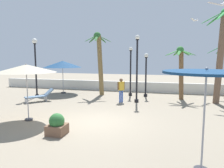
{
  "coord_description": "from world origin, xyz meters",
  "views": [
    {
      "loc": [
        3.19,
        -9.04,
        3.01
      ],
      "look_at": [
        0.0,
        3.25,
        1.4
      ],
      "focal_mm": 33.66,
      "sensor_mm": 36.0,
      "label": 1
    }
  ],
  "objects_px": {
    "lounge_chair_0": "(39,96)",
    "seagull_2": "(223,4)",
    "palm_tree_3": "(222,47)",
    "patio_umbrella_1": "(206,77)",
    "patio_umbrella_2": "(63,64)",
    "palm_tree_0": "(181,66)",
    "guest_0": "(121,88)",
    "planter": "(57,125)",
    "palm_tree_2": "(99,57)",
    "lamp_post_3": "(137,66)",
    "lamp_post_1": "(131,70)",
    "seagull_1": "(195,20)",
    "patio_umbrella_0": "(26,69)",
    "lamp_post_0": "(35,60)",
    "lamp_post_2": "(146,73)"
  },
  "relations": [
    {
      "from": "lounge_chair_0",
      "to": "seagull_2",
      "type": "distance_m",
      "value": 11.96
    },
    {
      "from": "patio_umbrella_0",
      "to": "lamp_post_3",
      "type": "bearing_deg",
      "value": 50.49
    },
    {
      "from": "lamp_post_0",
      "to": "planter",
      "type": "bearing_deg",
      "value": -50.93
    },
    {
      "from": "lamp_post_0",
      "to": "palm_tree_3",
      "type": "bearing_deg",
      "value": 4.43
    },
    {
      "from": "lamp_post_3",
      "to": "lounge_chair_0",
      "type": "relative_size",
      "value": 2.51
    },
    {
      "from": "lamp_post_1",
      "to": "planter",
      "type": "xyz_separation_m",
      "value": [
        -1.37,
        -9.11,
        -1.65
      ]
    },
    {
      "from": "palm_tree_0",
      "to": "seagull_2",
      "type": "relative_size",
      "value": 2.79
    },
    {
      "from": "palm_tree_2",
      "to": "lamp_post_3",
      "type": "height_order",
      "value": "palm_tree_2"
    },
    {
      "from": "lamp_post_0",
      "to": "seagull_2",
      "type": "bearing_deg",
      "value": -15.55
    },
    {
      "from": "palm_tree_3",
      "to": "patio_umbrella_1",
      "type": "bearing_deg",
      "value": -104.58
    },
    {
      "from": "patio_umbrella_0",
      "to": "guest_0",
      "type": "height_order",
      "value": "patio_umbrella_0"
    },
    {
      "from": "lamp_post_0",
      "to": "lamp_post_2",
      "type": "xyz_separation_m",
      "value": [
        8.02,
        2.3,
        -0.94
      ]
    },
    {
      "from": "lamp_post_1",
      "to": "lounge_chair_0",
      "type": "distance_m",
      "value": 7.01
    },
    {
      "from": "palm_tree_0",
      "to": "patio_umbrella_1",
      "type": "bearing_deg",
      "value": -90.03
    },
    {
      "from": "patio_umbrella_1",
      "to": "lounge_chair_0",
      "type": "height_order",
      "value": "patio_umbrella_1"
    },
    {
      "from": "planter",
      "to": "lamp_post_3",
      "type": "bearing_deg",
      "value": 72.1
    },
    {
      "from": "lounge_chair_0",
      "to": "planter",
      "type": "xyz_separation_m",
      "value": [
        4.3,
        -5.33,
        -0.01
      ]
    },
    {
      "from": "patio_umbrella_2",
      "to": "palm_tree_0",
      "type": "distance_m",
      "value": 9.43
    },
    {
      "from": "lamp_post_3",
      "to": "seagull_2",
      "type": "height_order",
      "value": "seagull_2"
    },
    {
      "from": "lamp_post_0",
      "to": "patio_umbrella_1",
      "type": "bearing_deg",
      "value": -37.91
    },
    {
      "from": "patio_umbrella_2",
      "to": "palm_tree_0",
      "type": "xyz_separation_m",
      "value": [
        9.42,
        -0.31,
        -0.03
      ]
    },
    {
      "from": "lamp_post_1",
      "to": "palm_tree_3",
      "type": "bearing_deg",
      "value": -13.0
    },
    {
      "from": "palm_tree_3",
      "to": "guest_0",
      "type": "bearing_deg",
      "value": -169.15
    },
    {
      "from": "palm_tree_2",
      "to": "patio_umbrella_1",
      "type": "bearing_deg",
      "value": -59.18
    },
    {
      "from": "patio_umbrella_0",
      "to": "patio_umbrella_1",
      "type": "distance_m",
      "value": 7.86
    },
    {
      "from": "seagull_1",
      "to": "lamp_post_1",
      "type": "bearing_deg",
      "value": -162.74
    },
    {
      "from": "patio_umbrella_0",
      "to": "palm_tree_0",
      "type": "bearing_deg",
      "value": 44.49
    },
    {
      "from": "palm_tree_3",
      "to": "lamp_post_0",
      "type": "relative_size",
      "value": 1.38
    },
    {
      "from": "patio_umbrella_1",
      "to": "planter",
      "type": "xyz_separation_m",
      "value": [
        -5.06,
        1.48,
        -2.13
      ]
    },
    {
      "from": "patio_umbrella_1",
      "to": "patio_umbrella_2",
      "type": "relative_size",
      "value": 0.88
    },
    {
      "from": "guest_0",
      "to": "planter",
      "type": "distance_m",
      "value": 6.63
    },
    {
      "from": "lamp_post_1",
      "to": "guest_0",
      "type": "distance_m",
      "value": 2.82
    },
    {
      "from": "patio_umbrella_2",
      "to": "lamp_post_1",
      "type": "distance_m",
      "value": 5.74
    },
    {
      "from": "patio_umbrella_1",
      "to": "palm_tree_2",
      "type": "xyz_separation_m",
      "value": [
        -6.16,
        10.33,
        0.53
      ]
    },
    {
      "from": "planter",
      "to": "lamp_post_1",
      "type": "bearing_deg",
      "value": 81.46
    },
    {
      "from": "palm_tree_2",
      "to": "guest_0",
      "type": "distance_m",
      "value": 3.87
    },
    {
      "from": "patio_umbrella_1",
      "to": "lamp_post_3",
      "type": "relative_size",
      "value": 0.62
    },
    {
      "from": "lamp_post_0",
      "to": "lounge_chair_0",
      "type": "distance_m",
      "value": 3.0
    },
    {
      "from": "patio_umbrella_2",
      "to": "lamp_post_1",
      "type": "relative_size",
      "value": 0.83
    },
    {
      "from": "palm_tree_3",
      "to": "seagull_1",
      "type": "xyz_separation_m",
      "value": [
        -1.33,
        2.88,
        2.17
      ]
    },
    {
      "from": "patio_umbrella_0",
      "to": "patio_umbrella_2",
      "type": "xyz_separation_m",
      "value": [
        -2.08,
        7.52,
        -0.04
      ]
    },
    {
      "from": "lamp_post_2",
      "to": "lamp_post_3",
      "type": "distance_m",
      "value": 2.34
    },
    {
      "from": "palm_tree_3",
      "to": "lamp_post_1",
      "type": "height_order",
      "value": "palm_tree_3"
    },
    {
      "from": "palm_tree_2",
      "to": "lounge_chair_0",
      "type": "bearing_deg",
      "value": -132.23
    },
    {
      "from": "palm_tree_2",
      "to": "seagull_1",
      "type": "distance_m",
      "value": 7.94
    },
    {
      "from": "palm_tree_2",
      "to": "lamp_post_0",
      "type": "relative_size",
      "value": 1.13
    },
    {
      "from": "guest_0",
      "to": "seagull_2",
      "type": "bearing_deg",
      "value": -30.57
    },
    {
      "from": "patio_umbrella_1",
      "to": "lamp_post_0",
      "type": "relative_size",
      "value": 0.63
    },
    {
      "from": "palm_tree_3",
      "to": "planter",
      "type": "xyz_separation_m",
      "value": [
        -7.45,
        -7.7,
        -3.31
      ]
    },
    {
      "from": "palm_tree_3",
      "to": "planter",
      "type": "distance_m",
      "value": 11.21
    }
  ]
}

